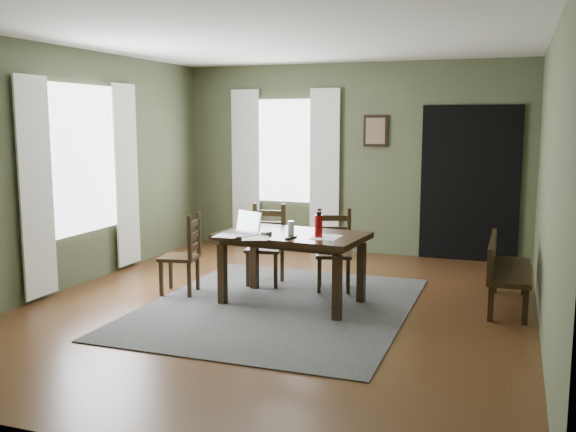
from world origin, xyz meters
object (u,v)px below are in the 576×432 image
at_px(bench, 503,266).
at_px(dining_table, 292,242).
at_px(laptop, 244,228).
at_px(chair_end, 184,255).
at_px(chair_back_left, 266,246).
at_px(chair_back_right, 334,251).
at_px(water_bottle, 319,226).

bearing_deg(bench, dining_table, 106.42).
height_order(dining_table, laptop, laptop).
distance_m(dining_table, chair_end, 1.26).
xyz_separation_m(dining_table, chair_back_left, (-0.55, 0.68, -0.20)).
relative_size(dining_table, chair_back_right, 1.73).
xyz_separation_m(dining_table, water_bottle, (0.33, -0.15, 0.21)).
relative_size(chair_end, water_bottle, 3.40).
bearing_deg(chair_back_left, water_bottle, -50.09).
bearing_deg(chair_back_left, chair_back_right, -6.06).
relative_size(chair_end, chair_back_right, 0.98).
relative_size(laptop, water_bottle, 1.57).
bearing_deg(chair_back_right, dining_table, -125.54).
bearing_deg(chair_back_left, dining_table, -57.75).
distance_m(chair_end, bench, 3.37).
xyz_separation_m(chair_end, water_bottle, (1.57, -0.10, 0.43)).
bearing_deg(chair_back_left, laptop, -90.44).
height_order(dining_table, chair_back_left, chair_back_left).
distance_m(chair_end, chair_back_left, 0.99).
bearing_deg(chair_end, laptop, 68.54).
height_order(dining_table, chair_end, chair_end).
distance_m(bench, water_bottle, 1.94).
bearing_deg(dining_table, water_bottle, -17.67).
bearing_deg(laptop, dining_table, 45.66).
height_order(dining_table, water_bottle, water_bottle).
xyz_separation_m(laptop, water_bottle, (0.78, 0.04, 0.06)).
bearing_deg(dining_table, chair_end, -171.82).
bearing_deg(chair_end, chair_back_right, 105.03).
relative_size(chair_end, chair_back_left, 0.96).
bearing_deg(bench, laptop, 107.54).
height_order(chair_end, chair_back_right, chair_back_right).
xyz_separation_m(chair_back_right, laptop, (-0.71, -0.88, 0.36)).
height_order(chair_back_left, laptop, laptop).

